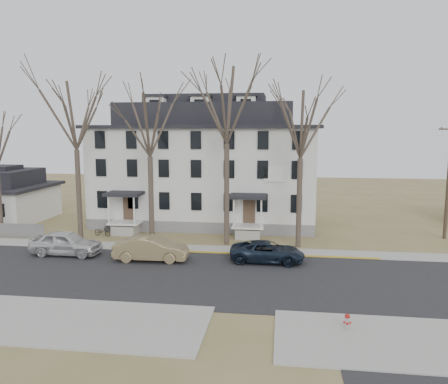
# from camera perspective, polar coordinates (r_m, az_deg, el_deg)

# --- Properties ---
(ground) EXTENTS (120.00, 120.00, 0.00)m
(ground) POSITION_cam_1_polar(r_m,az_deg,el_deg) (25.21, -4.88, -12.45)
(ground) COLOR olive
(ground) RESTS_ON ground
(main_road) EXTENTS (120.00, 10.00, 0.04)m
(main_road) POSITION_cam_1_polar(r_m,az_deg,el_deg) (27.05, -3.95, -10.98)
(main_road) COLOR #27272A
(main_road) RESTS_ON ground
(far_sidewalk) EXTENTS (120.00, 2.00, 0.08)m
(far_sidewalk) POSITION_cam_1_polar(r_m,az_deg,el_deg) (32.68, -1.82, -7.58)
(far_sidewalk) COLOR #A09F97
(far_sidewalk) RESTS_ON ground
(near_sidewalk_right) EXTENTS (14.00, 5.00, 0.08)m
(near_sidewalk_right) POSITION_cam_1_polar(r_m,az_deg,el_deg) (21.20, 26.85, -17.46)
(near_sidewalk_right) COLOR #A09F97
(near_sidewalk_right) RESTS_ON ground
(yellow_curb) EXTENTS (14.00, 0.25, 0.06)m
(yellow_curb) POSITION_cam_1_polar(r_m,az_deg,el_deg) (31.40, 7.04, -8.30)
(yellow_curb) COLOR gold
(yellow_curb) RESTS_ON ground
(boarding_house) EXTENTS (20.80, 12.36, 12.05)m
(boarding_house) POSITION_cam_1_polar(r_m,az_deg,el_deg) (41.75, -2.31, 3.36)
(boarding_house) COLOR slate
(boarding_house) RESTS_ON ground
(small_house) EXTENTS (8.70, 8.70, 5.00)m
(small_house) POSITION_cam_1_polar(r_m,az_deg,el_deg) (48.03, -26.95, -0.66)
(small_house) COLOR silver
(small_house) RESTS_ON ground
(tree_far_left) EXTENTS (8.40, 8.40, 13.72)m
(tree_far_left) POSITION_cam_1_polar(r_m,az_deg,el_deg) (36.64, -18.90, 10.04)
(tree_far_left) COLOR #473B31
(tree_far_left) RESTS_ON ground
(tree_mid_left) EXTENTS (7.80, 7.80, 12.74)m
(tree_mid_left) POSITION_cam_1_polar(r_m,az_deg,el_deg) (34.38, -9.74, 9.27)
(tree_mid_left) COLOR #473B31
(tree_mid_left) RESTS_ON ground
(tree_center) EXTENTS (9.00, 9.00, 14.70)m
(tree_center) POSITION_cam_1_polar(r_m,az_deg,el_deg) (33.17, 0.36, 12.00)
(tree_center) COLOR #473B31
(tree_center) RESTS_ON ground
(tree_mid_right) EXTENTS (7.80, 7.80, 12.74)m
(tree_mid_right) POSITION_cam_1_polar(r_m,az_deg,el_deg) (32.86, 10.04, 9.32)
(tree_mid_right) COLOR #473B31
(tree_mid_right) RESTS_ON ground
(car_silver) EXTENTS (5.07, 2.11, 1.72)m
(car_silver) POSITION_cam_1_polar(r_m,az_deg,el_deg) (33.09, -19.92, -6.34)
(car_silver) COLOR silver
(car_silver) RESTS_ON ground
(car_tan) EXTENTS (5.08, 2.00, 1.65)m
(car_tan) POSITION_cam_1_polar(r_m,az_deg,el_deg) (30.25, -9.50, -7.37)
(car_tan) COLOR olive
(car_tan) RESTS_ON ground
(car_navy) EXTENTS (5.01, 2.38, 1.38)m
(car_navy) POSITION_cam_1_polar(r_m,az_deg,el_deg) (29.73, 5.68, -7.83)
(car_navy) COLOR black
(car_navy) RESTS_ON ground
(bicycle_left) EXTENTS (1.62, 0.86, 0.81)m
(bicycle_left) POSITION_cam_1_polar(r_m,az_deg,el_deg) (38.02, -15.60, -5.00)
(bicycle_left) COLOR black
(bicycle_left) RESTS_ON ground
(bicycle_right) EXTENTS (1.51, 0.51, 0.89)m
(bicycle_right) POSITION_cam_1_polar(r_m,az_deg,el_deg) (39.15, -14.37, -4.52)
(bicycle_right) COLOR black
(bicycle_right) RESTS_ON ground
(fire_hydrant) EXTENTS (0.33, 0.31, 0.79)m
(fire_hydrant) POSITION_cam_1_polar(r_m,az_deg,el_deg) (20.88, 15.79, -16.06)
(fire_hydrant) COLOR #B7B7BA
(fire_hydrant) RESTS_ON ground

